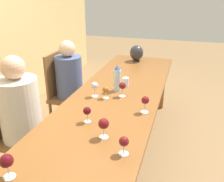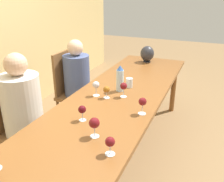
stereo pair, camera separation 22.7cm
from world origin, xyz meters
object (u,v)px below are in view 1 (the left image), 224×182
wine_glass_4 (106,90)px  chair_near (16,130)px  person_far (71,84)px  water_bottle (117,78)px  water_tumbler (125,82)px  chair_far (64,91)px  wine_glass_0 (6,162)px  wine_glass_7 (145,101)px  person_near (23,119)px  wine_glass_1 (104,124)px  wine_glass_3 (124,142)px  wine_glass_5 (87,111)px  wine_glass_2 (95,86)px  vase (137,53)px  wine_glass_6 (122,86)px

wine_glass_4 → chair_near: size_ratio=0.12×
person_far → water_bottle: bearing=-116.6°
water_tumbler → chair_far: chair_far is taller
chair_far → wine_glass_0: bearing=-162.1°
wine_glass_7 → person_near: 1.10m
wine_glass_0 → wine_glass_1: (0.53, -0.38, 0.00)m
wine_glass_7 → wine_glass_0: bearing=149.5°
chair_near → wine_glass_3: bearing=-108.3°
water_bottle → wine_glass_7: water_bottle is taller
chair_near → person_near: bearing=-90.0°
water_bottle → wine_glass_5: size_ratio=2.12×
person_near → wine_glass_3: bearing=-109.8°
wine_glass_2 → water_tumbler: bearing=-33.2°
water_tumbler → wine_glass_3: wine_glass_3 is taller
water_tumbler → wine_glass_2: size_ratio=0.67×
vase → wine_glass_4: vase is taller
water_bottle → wine_glass_4: 0.22m
wine_glass_4 → wine_glass_5: (-0.47, -0.00, 0.01)m
person_far → wine_glass_7: bearing=-125.1°
wine_glass_3 → wine_glass_7: wine_glass_7 is taller
vase → wine_glass_0: size_ratio=1.52×
vase → wine_glass_1: size_ratio=1.52×
wine_glass_3 → wine_glass_6: wine_glass_6 is taller
vase → wine_glass_1: (-1.99, -0.18, -0.01)m
wine_glass_3 → person_near: person_near is taller
wine_glass_2 → wine_glass_3: (-0.79, -0.49, -0.02)m
wine_glass_3 → wine_glass_5: wine_glass_5 is taller
wine_glass_1 → chair_near: bearing=76.4°
water_tumbler → wine_glass_7: 0.61m
wine_glass_6 → chair_far: bearing=61.7°
wine_glass_3 → person_far: bearing=37.3°
wine_glass_2 → wine_glass_3: bearing=-148.1°
wine_glass_0 → wine_glass_7: 1.15m
wine_glass_7 → chair_near: (-0.24, 1.14, -0.34)m
wine_glass_3 → person_far: person_far is taller
water_tumbler → chair_near: (-0.76, 0.84, -0.29)m
chair_far → wine_glass_1: bearing=-142.1°
wine_glass_7 → wine_glass_4: bearing=66.4°
wine_glass_4 → person_far: bearing=49.0°
wine_glass_4 → wine_glass_5: bearing=-179.6°
vase → person_far: bearing=140.0°
vase → chair_near: (-1.76, 0.75, -0.35)m
wine_glass_5 → chair_near: chair_near is taller
water_bottle → chair_near: (-0.62, 0.79, -0.37)m
wine_glass_6 → chair_near: (-0.50, 0.88, -0.34)m
wine_glass_2 → person_near: 0.71m
water_bottle → wine_glass_0: (-1.38, 0.23, -0.03)m
wine_glass_1 → person_far: 1.49m
wine_glass_3 → wine_glass_7: (0.60, -0.03, 0.02)m
person_far → water_tumbler: bearing=-106.0°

